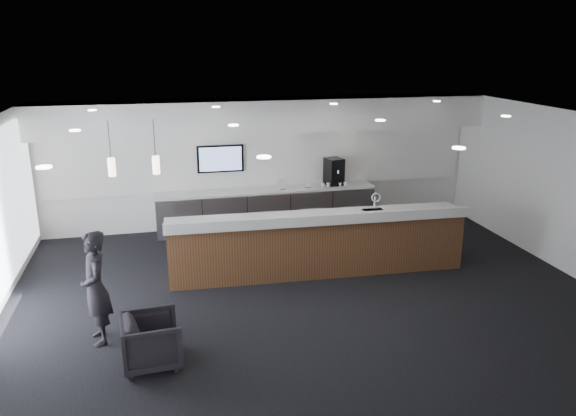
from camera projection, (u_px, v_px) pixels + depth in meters
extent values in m
plane|color=black|center=(307.00, 294.00, 9.70)|extent=(10.00, 10.00, 0.00)
cube|color=black|center=(309.00, 121.00, 8.84)|extent=(10.00, 8.00, 0.02)
cube|color=white|center=(263.00, 162.00, 13.00)|extent=(10.00, 0.02, 3.00)
cube|color=white|center=(569.00, 194.00, 10.36)|extent=(0.02, 8.00, 3.00)
cube|color=white|center=(266.00, 115.00, 12.25)|extent=(10.00, 0.90, 0.70)
cube|color=white|center=(263.00, 158.00, 12.95)|extent=(9.80, 0.06, 1.40)
cube|color=#989AA0|center=(267.00, 210.00, 12.97)|extent=(5.00, 0.60, 0.90)
cube|color=silver|center=(266.00, 190.00, 12.83)|extent=(5.06, 0.66, 0.05)
cylinder|color=white|center=(179.00, 218.00, 12.22)|extent=(0.60, 0.02, 0.02)
cylinder|color=white|center=(225.00, 215.00, 12.44)|extent=(0.60, 0.02, 0.02)
cylinder|color=white|center=(269.00, 212.00, 12.66)|extent=(0.60, 0.02, 0.02)
cylinder|color=white|center=(312.00, 209.00, 12.88)|extent=(0.60, 0.02, 0.02)
cylinder|color=white|center=(353.00, 206.00, 13.09)|extent=(0.60, 0.02, 0.02)
cube|color=black|center=(220.00, 159.00, 12.66)|extent=(1.05, 0.07, 0.62)
cube|color=blue|center=(221.00, 159.00, 12.62)|extent=(0.95, 0.01, 0.54)
cylinder|color=#FFF0C6|center=(156.00, 164.00, 9.28)|extent=(0.12, 0.12, 0.30)
cylinder|color=#FFF0C6|center=(112.00, 166.00, 9.13)|extent=(0.12, 0.12, 0.30)
cube|color=#562A1C|center=(317.00, 245.00, 10.52)|extent=(5.52, 0.98, 1.05)
cube|color=silver|center=(318.00, 217.00, 10.36)|extent=(5.60, 1.06, 0.06)
cube|color=silver|center=(324.00, 220.00, 9.93)|extent=(5.58, 0.33, 0.18)
cylinder|color=white|center=(375.00, 204.00, 10.61)|extent=(0.04, 0.04, 0.28)
torus|color=white|center=(376.00, 197.00, 10.51)|extent=(0.19, 0.04, 0.19)
cube|color=black|center=(334.00, 171.00, 13.14)|extent=(0.44, 0.47, 0.63)
cube|color=white|center=(336.00, 186.00, 13.02)|extent=(0.22, 0.12, 0.02)
cube|color=white|center=(282.00, 184.00, 12.76)|extent=(0.18, 0.05, 0.25)
cube|color=white|center=(308.00, 183.00, 12.92)|extent=(0.16, 0.03, 0.21)
imported|color=black|center=(152.00, 341.00, 7.52)|extent=(0.84, 0.82, 0.71)
imported|color=black|center=(96.00, 288.00, 7.97)|extent=(0.53, 0.69, 1.68)
imported|color=white|center=(345.00, 184.00, 13.12)|extent=(0.09, 0.09, 0.09)
imported|color=white|center=(340.00, 184.00, 13.09)|extent=(0.13, 0.13, 0.09)
imported|color=white|center=(334.00, 184.00, 13.06)|extent=(0.12, 0.12, 0.09)
imported|color=white|center=(328.00, 185.00, 13.03)|extent=(0.12, 0.12, 0.09)
imported|color=white|center=(322.00, 185.00, 13.00)|extent=(0.13, 0.13, 0.09)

